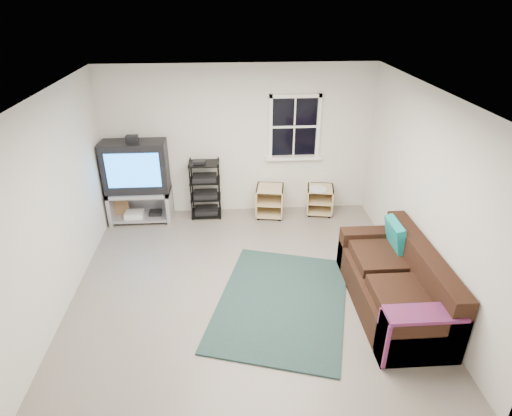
{
  "coord_description": "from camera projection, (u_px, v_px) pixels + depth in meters",
  "views": [
    {
      "loc": [
        -0.19,
        -4.74,
        3.64
      ],
      "look_at": [
        0.17,
        0.4,
        0.99
      ],
      "focal_mm": 30.0,
      "sensor_mm": 36.0,
      "label": 1
    }
  ],
  "objects": [
    {
      "name": "room",
      "position": [
        294.0,
        131.0,
        7.28
      ],
      "size": [
        4.6,
        4.62,
        4.6
      ],
      "color": "slate",
      "rests_on": "ground"
    },
    {
      "name": "tv_unit",
      "position": [
        137.0,
        175.0,
        7.18
      ],
      "size": [
        1.05,
        0.52,
        1.54
      ],
      "color": "#9D9DA4",
      "rests_on": "ground"
    },
    {
      "name": "av_rack",
      "position": [
        206.0,
        192.0,
        7.49
      ],
      "size": [
        0.52,
        0.38,
        1.04
      ],
      "color": "black",
      "rests_on": "ground"
    },
    {
      "name": "side_table_left",
      "position": [
        270.0,
        200.0,
        7.6
      ],
      "size": [
        0.53,
        0.53,
        0.55
      ],
      "rotation": [
        0.0,
        0.0,
        -0.16
      ],
      "color": "#D5B783",
      "rests_on": "ground"
    },
    {
      "name": "side_table_right",
      "position": [
        320.0,
        198.0,
        7.68
      ],
      "size": [
        0.53,
        0.53,
        0.52
      ],
      "rotation": [
        0.0,
        0.0,
        -0.18
      ],
      "color": "#D5B783",
      "rests_on": "ground"
    },
    {
      "name": "sofa",
      "position": [
        396.0,
        285.0,
        5.35
      ],
      "size": [
        0.9,
        2.03,
        0.93
      ],
      "color": "black",
      "rests_on": "ground"
    },
    {
      "name": "shag_rug",
      "position": [
        282.0,
        302.0,
        5.56
      ],
      "size": [
        2.15,
        2.56,
        0.03
      ],
      "primitive_type": "cube",
      "rotation": [
        0.0,
        0.0,
        -0.29
      ],
      "color": "black",
      "rests_on": "ground"
    },
    {
      "name": "paper_bag",
      "position": [
        119.0,
        206.0,
        7.55
      ],
      "size": [
        0.36,
        0.29,
        0.44
      ],
      "primitive_type": "cube",
      "rotation": [
        0.0,
        0.0,
        0.36
      ],
      "color": "#997344",
      "rests_on": "ground"
    }
  ]
}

